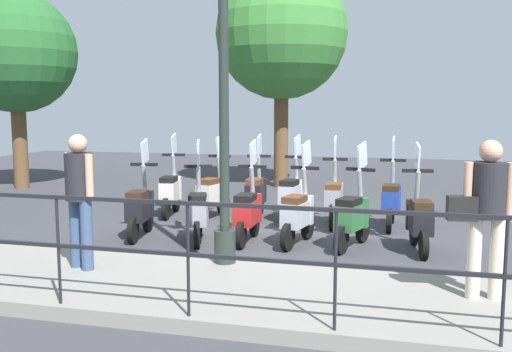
# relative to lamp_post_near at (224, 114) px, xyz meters

# --- Properties ---
(ground_plane) EXTENTS (28.00, 28.00, 0.00)m
(ground_plane) POSITION_rel_lamp_post_near_xyz_m (2.40, -0.22, -1.97)
(ground_plane) COLOR #38383D
(promenade_walkway) EXTENTS (2.20, 20.00, 0.15)m
(promenade_walkway) POSITION_rel_lamp_post_near_xyz_m (-0.75, -0.22, -1.90)
(promenade_walkway) COLOR gray
(promenade_walkway) RESTS_ON ground_plane
(fence_railing) EXTENTS (0.04, 16.03, 1.07)m
(fence_railing) POSITION_rel_lamp_post_near_xyz_m (-1.80, -0.22, -1.07)
(fence_railing) COLOR black
(fence_railing) RESTS_ON promenade_walkway
(lamp_post_near) EXTENTS (0.26, 0.90, 4.12)m
(lamp_post_near) POSITION_rel_lamp_post_near_xyz_m (0.00, 0.00, 0.00)
(lamp_post_near) COLOR #232D28
(lamp_post_near) RESTS_ON promenade_walkway
(pedestrian_with_bag) EXTENTS (0.36, 0.64, 1.59)m
(pedestrian_with_bag) POSITION_rel_lamp_post_near_xyz_m (-0.62, -2.89, -0.89)
(pedestrian_with_bag) COLOR beige
(pedestrian_with_bag) RESTS_ON promenade_walkway
(pedestrian_distant) EXTENTS (0.42, 0.46, 1.59)m
(pedestrian_distant) POSITION_rel_lamp_post_near_xyz_m (-0.66, 1.56, -0.89)
(pedestrian_distant) COLOR #384C70
(pedestrian_distant) RESTS_ON promenade_walkway
(tree_large) EXTENTS (2.96, 2.96, 4.84)m
(tree_large) POSITION_rel_lamp_post_near_xyz_m (5.79, 7.21, 1.37)
(tree_large) COLOR brown
(tree_large) RESTS_ON ground_plane
(tree_distant) EXTENTS (3.29, 3.29, 5.50)m
(tree_distant) POSITION_rel_lamp_post_near_xyz_m (7.65, 0.93, 1.86)
(tree_distant) COLOR brown
(tree_distant) RESTS_ON ground_plane
(potted_palm) EXTENTS (1.06, 0.66, 1.05)m
(potted_palm) POSITION_rel_lamp_post_near_xyz_m (4.52, -3.84, -1.52)
(potted_palm) COLOR #9E5B3D
(potted_palm) RESTS_ON ground_plane
(scooter_near_0) EXTENTS (1.23, 0.45, 1.54)m
(scooter_near_0) POSITION_rel_lamp_post_near_xyz_m (1.71, -2.34, -1.49)
(scooter_near_0) COLOR black
(scooter_near_0) RESTS_ON ground_plane
(scooter_near_1) EXTENTS (1.20, 0.54, 1.54)m
(scooter_near_1) POSITION_rel_lamp_post_near_xyz_m (1.69, -1.40, -1.49)
(scooter_near_1) COLOR black
(scooter_near_1) RESTS_ON ground_plane
(scooter_near_2) EXTENTS (1.22, 0.48, 1.54)m
(scooter_near_2) POSITION_rel_lamp_post_near_xyz_m (1.69, -0.60, -1.49)
(scooter_near_2) COLOR black
(scooter_near_2) RESTS_ON ground_plane
(scooter_near_3) EXTENTS (1.23, 0.44, 1.54)m
(scooter_near_3) POSITION_rel_lamp_post_near_xyz_m (1.66, 0.16, -1.49)
(scooter_near_3) COLOR black
(scooter_near_3) RESTS_ON ground_plane
(scooter_near_4) EXTENTS (1.20, 0.55, 1.54)m
(scooter_near_4) POSITION_rel_lamp_post_near_xyz_m (1.50, 0.90, -1.49)
(scooter_near_4) COLOR black
(scooter_near_4) RESTS_ON ground_plane
(scooter_near_5) EXTENTS (1.23, 0.47, 1.54)m
(scooter_near_5) POSITION_rel_lamp_post_near_xyz_m (1.54, 1.88, -1.49)
(scooter_near_5) COLOR black
(scooter_near_5) RESTS_ON ground_plane
(scooter_far_0) EXTENTS (1.23, 0.44, 1.54)m
(scooter_far_0) POSITION_rel_lamp_post_near_xyz_m (3.26, -1.91, -1.49)
(scooter_far_0) COLOR black
(scooter_far_0) RESTS_ON ground_plane
(scooter_far_1) EXTENTS (1.23, 0.44, 1.54)m
(scooter_far_1) POSITION_rel_lamp_post_near_xyz_m (3.20, -0.95, -1.49)
(scooter_far_1) COLOR black
(scooter_far_1) RESTS_ON ground_plane
(scooter_far_2) EXTENTS (1.23, 0.44, 1.54)m
(scooter_far_2) POSITION_rel_lamp_post_near_xyz_m (3.44, -0.17, -1.49)
(scooter_far_2) COLOR black
(scooter_far_2) RESTS_ON ground_plane
(scooter_far_3) EXTENTS (1.23, 0.44, 1.54)m
(scooter_far_3) POSITION_rel_lamp_post_near_xyz_m (3.47, 0.50, -1.49)
(scooter_far_3) COLOR black
(scooter_far_3) RESTS_ON ground_plane
(scooter_far_4) EXTENTS (1.23, 0.47, 1.54)m
(scooter_far_4) POSITION_rel_lamp_post_near_xyz_m (3.25, 1.27, -1.49)
(scooter_far_4) COLOR black
(scooter_far_4) RESTS_ON ground_plane
(scooter_far_5) EXTENTS (1.23, 0.47, 1.54)m
(scooter_far_5) POSITION_rel_lamp_post_near_xyz_m (3.33, 2.12, -1.49)
(scooter_far_5) COLOR black
(scooter_far_5) RESTS_ON ground_plane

